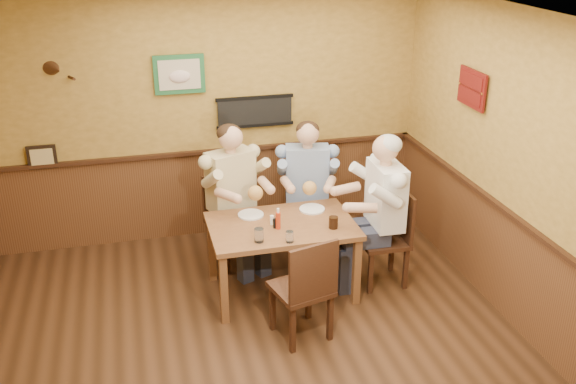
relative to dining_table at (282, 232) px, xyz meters
The scene contains 17 objects.
room 1.40m from the dining_table, 116.90° to the right, with size 5.02×5.03×2.81m.
dining_table is the anchor object (origin of this frame).
chair_back_left 0.82m from the dining_table, 117.46° to the left, with size 0.45×0.45×0.98m, color #3B2112, non-canonical shape.
chair_back_right 0.93m from the dining_table, 58.68° to the left, with size 0.44×0.44×0.95m, color #3B2112, non-canonical shape.
chair_right_end 1.04m from the dining_table, ahead, with size 0.46×0.46×1.00m, color #3B2112, non-canonical shape.
chair_near_side 0.77m from the dining_table, 90.81° to the right, with size 0.47×0.47×1.01m, color #3B2112, non-canonical shape.
diner_tan_shirt 0.80m from the dining_table, 117.46° to the left, with size 0.65×0.65×1.40m, color beige, non-canonical shape.
diner_blue_polo 0.91m from the dining_table, 58.68° to the left, with size 0.62×0.62×1.35m, color #7990B6, non-canonical shape.
diner_white_elder 1.03m from the dining_table, ahead, with size 0.66×0.66×1.42m, color white, non-canonical shape.
water_glass_left 0.44m from the dining_table, 133.51° to the right, with size 0.09×0.09×0.13m, color silver.
water_glass_mid 0.40m from the dining_table, 92.74° to the right, with size 0.07×0.07×0.11m, color white.
cola_tumbler 0.52m from the dining_table, 24.33° to the right, with size 0.09×0.09×0.11m, color black.
hot_sauce_bottle 0.22m from the dining_table, 121.85° to the right, with size 0.05×0.05×0.19m, color #B43013.
salt_shaker 0.17m from the dining_table, behind, with size 0.04×0.04×0.09m, color white.
pepper_shaker 0.17m from the dining_table, 140.79° to the right, with size 0.04×0.04×0.09m, color black.
plate_far_left 0.37m from the dining_table, 134.53° to the left, with size 0.26×0.26×0.02m, color silver.
plate_far_right 0.45m from the dining_table, 31.88° to the left, with size 0.26×0.26×0.02m, color white.
Camera 1 is at (-0.75, -4.36, 3.50)m, focal length 40.00 mm.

